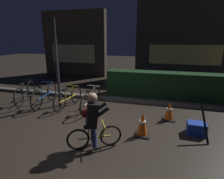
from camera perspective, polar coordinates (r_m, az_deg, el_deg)
name	(u,v)px	position (r m, az deg, el deg)	size (l,w,h in m)	color
ground_plane	(99,127)	(4.88, -4.18, -11.95)	(40.00, 40.00, 0.00)	#2D261E
sidewalk_curb	(118,99)	(6.80, 1.85, -3.10)	(12.00, 0.24, 0.12)	#56544F
hedge_row	(167,85)	(7.39, 17.25, 1.36)	(4.80, 0.70, 1.02)	#19381C
storefront_left	(75,44)	(11.80, -11.88, 14.06)	(4.08, 0.54, 3.93)	#42382D
storefront_right	(185,40)	(11.34, 22.41, 14.54)	(5.57, 0.54, 4.48)	#383330
street_post	(57,64)	(6.27, -17.20, 7.77)	(0.10, 0.10, 2.93)	#2D2D33
parked_bike_leftmost	(25,93)	(7.26, -26.01, -1.02)	(0.59, 1.67, 0.80)	black
parked_bike_left_mid	(45,95)	(6.72, -20.72, -1.73)	(0.46, 1.71, 0.79)	black
parked_bike_center_left	(68,98)	(6.28, -13.78, -2.62)	(0.46, 1.56, 0.72)	black
parked_bike_center_right	(91,100)	(5.89, -6.75, -3.29)	(0.46, 1.67, 0.77)	black
traffic_cone_near	(142,124)	(4.44, 9.72, -10.78)	(0.36, 0.36, 0.62)	black
traffic_cone_far	(169,111)	(5.44, 17.84, -6.52)	(0.36, 0.36, 0.57)	black
blue_crate	(196,128)	(4.96, 25.41, -11.16)	(0.44, 0.32, 0.30)	#193DB7
cyclist	(93,121)	(3.81, -6.17, -9.87)	(1.07, 0.60, 1.25)	black
closed_umbrella	(205,125)	(4.66, 27.61, -9.95)	(0.05, 0.05, 0.85)	black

